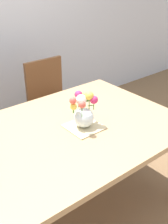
# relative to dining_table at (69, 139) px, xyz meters

# --- Properties ---
(ground_plane) EXTENTS (12.00, 12.00, 0.00)m
(ground_plane) POSITION_rel_dining_table_xyz_m (0.00, 0.00, -0.66)
(ground_plane) COLOR brown
(dining_table) EXTENTS (1.58, 1.13, 0.74)m
(dining_table) POSITION_rel_dining_table_xyz_m (0.00, 0.00, 0.00)
(dining_table) COLOR tan
(dining_table) RESTS_ON ground_plane
(chair_right) EXTENTS (0.42, 0.42, 0.90)m
(chair_right) POSITION_rel_dining_table_xyz_m (0.44, 0.91, -0.14)
(chair_right) COLOR brown
(chair_right) RESTS_ON ground_plane
(placemat) EXTENTS (0.23, 0.23, 0.01)m
(placemat) POSITION_rel_dining_table_xyz_m (0.10, -0.05, 0.08)
(placemat) COLOR #CCB789
(placemat) RESTS_ON dining_table
(flower_vase) EXTENTS (0.20, 0.17, 0.25)m
(flower_vase) POSITION_rel_dining_table_xyz_m (0.10, -0.04, 0.20)
(flower_vase) COLOR silver
(flower_vase) RESTS_ON placemat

